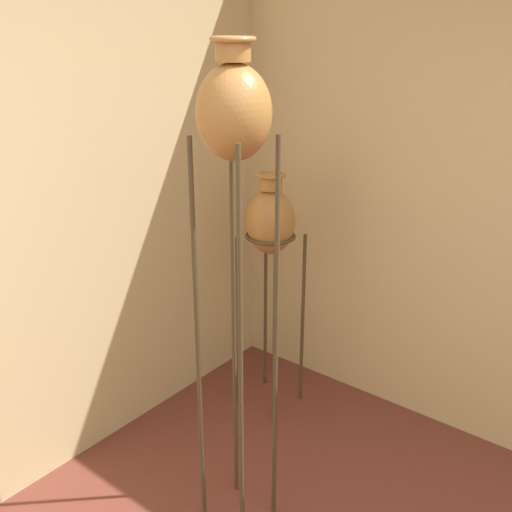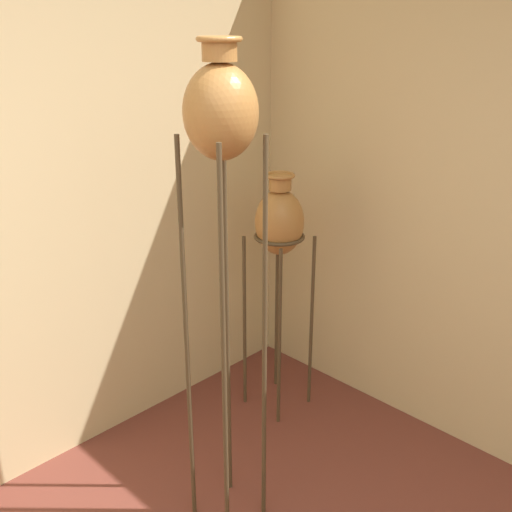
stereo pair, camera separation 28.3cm
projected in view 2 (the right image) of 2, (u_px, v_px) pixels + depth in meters
vase_stand_tall at (221, 133)px, 2.18m from camera, size 0.28×0.28×2.11m
vase_stand_medium at (279, 227)px, 3.25m from camera, size 0.29×0.29×1.42m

